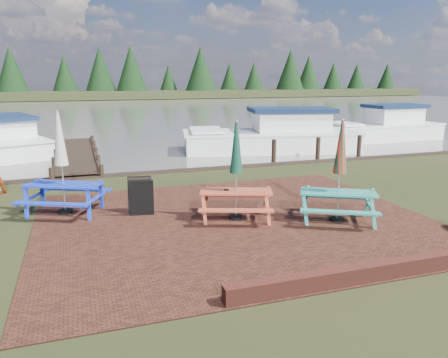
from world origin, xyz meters
TOP-DOWN VIEW (x-y plane):
  - ground at (0.00, 0.00)m, footprint 120.00×120.00m
  - paving at (0.00, 1.00)m, footprint 9.00×7.50m
  - brick_wall at (2.15, -2.42)m, footprint 6.21×1.79m
  - water at (0.00, 37.00)m, footprint 120.00×60.00m
  - far_treeline at (0.00, 66.00)m, footprint 120.00×10.00m
  - picnic_table_teal at (2.27, 0.25)m, footprint 2.24×2.16m
  - picnic_table_red at (0.06, 1.15)m, footprint 2.09×1.98m
  - picnic_table_blue at (-3.80, 2.92)m, footprint 2.33×2.24m
  - chalkboard at (-2.03, 2.20)m, footprint 0.61×0.63m
  - jetty at (-3.50, 11.28)m, footprint 1.76×9.08m
  - boat_jetty at (-6.60, 14.35)m, footprint 4.67×7.28m
  - boat_near at (5.64, 10.95)m, footprint 8.79×4.55m
  - boat_far at (13.14, 12.43)m, footprint 7.13×2.81m

SIDE VIEW (x-z plane):
  - ground at x=0.00m, z-range 0.00..0.00m
  - water at x=0.00m, z-range -0.01..0.01m
  - paving at x=0.00m, z-range 0.00..0.02m
  - jetty at x=-3.50m, z-range -0.39..0.61m
  - brick_wall at x=2.15m, z-range 0.00..0.30m
  - boat_jetty at x=-6.60m, z-range -0.60..1.40m
  - boat_far at x=13.14m, z-range -0.64..1.55m
  - boat_near at x=5.64m, z-range -0.66..1.61m
  - chalkboard at x=-2.03m, z-range 0.02..0.95m
  - picnic_table_red at x=0.06m, z-range -0.35..1.99m
  - picnic_table_teal at x=2.27m, z-range -0.36..2.03m
  - picnic_table_blue at x=-3.80m, z-range -0.38..2.15m
  - far_treeline at x=0.00m, z-range -0.77..7.33m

